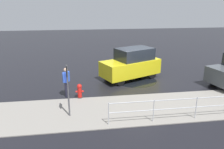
{
  "coord_description": "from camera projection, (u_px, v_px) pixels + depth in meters",
  "views": [
    {
      "loc": [
        3.78,
        13.43,
        4.84
      ],
      "look_at": [
        2.07,
        1.46,
        0.9
      ],
      "focal_mm": 35.0,
      "sensor_mm": 36.0,
      "label": 1
    }
  ],
  "objects": [
    {
      "name": "fire_hydrant",
      "position": [
        80.0,
        91.0,
        11.6
      ],
      "size": [
        0.42,
        0.31,
        0.8
      ],
      "color": "red",
      "rests_on": "ground"
    },
    {
      "name": "ground_plane",
      "position": [
        139.0,
        79.0,
        14.65
      ],
      "size": [
        60.0,
        60.0,
        0.0
      ],
      "primitive_type": "plane",
      "color": "black"
    },
    {
      "name": "metal_railing",
      "position": [
        217.0,
        103.0,
        9.51
      ],
      "size": [
        9.59,
        0.04,
        1.05
      ],
      "color": "#B7BABF",
      "rests_on": "ground"
    },
    {
      "name": "kerb_strip",
      "position": [
        162.0,
        107.0,
        10.69
      ],
      "size": [
        24.0,
        3.2,
        0.04
      ],
      "primitive_type": "cube",
      "color": "gray",
      "rests_on": "ground"
    },
    {
      "name": "moving_hatchback",
      "position": [
        131.0,
        64.0,
        14.48
      ],
      "size": [
        4.25,
        3.13,
        2.06
      ],
      "color": "yellow",
      "rests_on": "ground"
    },
    {
      "name": "pedestrian",
      "position": [
        66.0,
        80.0,
        11.66
      ],
      "size": [
        0.38,
        0.52,
        1.62
      ],
      "color": "blue",
      "rests_on": "ground"
    },
    {
      "name": "sign_post",
      "position": [
        68.0,
        83.0,
        9.34
      ],
      "size": [
        0.07,
        0.44,
        2.4
      ],
      "color": "#4C4C51",
      "rests_on": "ground"
    },
    {
      "name": "puddle_patch",
      "position": [
        136.0,
        80.0,
        14.4
      ],
      "size": [
        2.7,
        2.7,
        0.01
      ],
      "primitive_type": "cylinder",
      "color": "black",
      "rests_on": "ground"
    }
  ]
}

